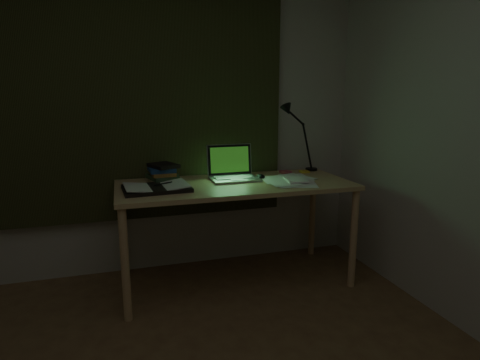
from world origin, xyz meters
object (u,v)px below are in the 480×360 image
object	(u,v)px
loose_papers	(289,180)
desk_lamp	(312,139)
open_textbook	(156,187)
book_stack	(163,172)
desk	(235,233)
laptop	(235,163)

from	to	relation	value
loose_papers	desk_lamp	xyz separation A→B (m)	(0.37, 0.37, 0.26)
open_textbook	desk_lamp	distance (m)	1.41
book_stack	desk_lamp	world-z (taller)	desk_lamp
desk	desk_lamp	xyz separation A→B (m)	(0.76, 0.30, 0.66)
loose_papers	book_stack	bearing A→B (deg)	164.13
loose_papers	desk	bearing A→B (deg)	169.53
laptop	open_textbook	distance (m)	0.63
laptop	desk_lamp	bearing A→B (deg)	14.10
book_stack	loose_papers	world-z (taller)	book_stack
desk	laptop	bearing A→B (deg)	76.18
desk	loose_papers	xyz separation A→B (m)	(0.39, -0.07, 0.40)
desk	open_textbook	distance (m)	0.71
laptop	loose_papers	xyz separation A→B (m)	(0.37, -0.17, -0.12)
laptop	loose_papers	distance (m)	0.42
open_textbook	book_stack	bearing A→B (deg)	70.05
open_textbook	book_stack	size ratio (longest dim) A/B	2.02
laptop	loose_papers	size ratio (longest dim) A/B	1.16
desk_lamp	loose_papers	bearing A→B (deg)	-131.18
open_textbook	desk_lamp	xyz separation A→B (m)	(1.34, 0.36, 0.25)
desk	desk_lamp	distance (m)	1.05
desk	laptop	xyz separation A→B (m)	(0.02, 0.10, 0.52)
desk	laptop	distance (m)	0.52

